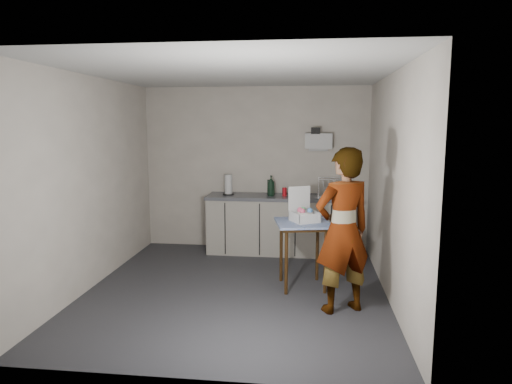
# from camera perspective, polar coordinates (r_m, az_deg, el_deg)

# --- Properties ---
(ground) EXTENTS (4.00, 4.00, 0.00)m
(ground) POSITION_cam_1_polar(r_m,az_deg,el_deg) (5.73, -2.47, -12.09)
(ground) COLOR #27282C
(ground) RESTS_ON ground
(wall_back) EXTENTS (3.60, 0.02, 2.60)m
(wall_back) POSITION_cam_1_polar(r_m,az_deg,el_deg) (7.37, -0.06, 2.95)
(wall_back) COLOR #BFB4A6
(wall_back) RESTS_ON ground
(wall_right) EXTENTS (0.02, 4.00, 2.60)m
(wall_right) POSITION_cam_1_polar(r_m,az_deg,el_deg) (5.42, 16.46, 0.56)
(wall_right) COLOR #BFB4A6
(wall_right) RESTS_ON ground
(wall_left) EXTENTS (0.02, 4.00, 2.60)m
(wall_left) POSITION_cam_1_polar(r_m,az_deg,el_deg) (5.97, -19.78, 1.11)
(wall_left) COLOR #BFB4A6
(wall_left) RESTS_ON ground
(ceiling) EXTENTS (3.60, 4.00, 0.01)m
(ceiling) POSITION_cam_1_polar(r_m,az_deg,el_deg) (5.39, -2.65, 14.66)
(ceiling) COLOR silver
(ceiling) RESTS_ON wall_back
(kitchen_counter) EXTENTS (2.24, 0.62, 0.91)m
(kitchen_counter) POSITION_cam_1_polar(r_m,az_deg,el_deg) (7.19, 2.84, -4.26)
(kitchen_counter) COLOR black
(kitchen_counter) RESTS_ON ground
(wall_shelf) EXTENTS (0.42, 0.18, 0.37)m
(wall_shelf) POSITION_cam_1_polar(r_m,az_deg,el_deg) (7.22, 7.82, 6.31)
(wall_shelf) COLOR silver
(wall_shelf) RESTS_ON ground
(side_table) EXTENTS (0.75, 0.75, 0.83)m
(side_table) POSITION_cam_1_polar(r_m,az_deg,el_deg) (5.65, 5.88, -4.78)
(side_table) COLOR #3B200D
(side_table) RESTS_ON ground
(standing_man) EXTENTS (0.77, 0.68, 1.78)m
(standing_man) POSITION_cam_1_polar(r_m,az_deg,el_deg) (4.96, 10.81, -4.78)
(standing_man) COLOR #B2A593
(standing_man) RESTS_ON ground
(soap_bottle) EXTENTS (0.15, 0.16, 0.32)m
(soap_bottle) POSITION_cam_1_polar(r_m,az_deg,el_deg) (7.04, 1.89, 0.79)
(soap_bottle) COLOR black
(soap_bottle) RESTS_ON kitchen_counter
(soda_can) EXTENTS (0.07, 0.07, 0.13)m
(soda_can) POSITION_cam_1_polar(r_m,az_deg,el_deg) (7.05, 3.58, 0.02)
(soda_can) COLOR red
(soda_can) RESTS_ON kitchen_counter
(dark_bottle) EXTENTS (0.07, 0.07, 0.24)m
(dark_bottle) POSITION_cam_1_polar(r_m,az_deg,el_deg) (7.18, 1.69, 0.61)
(dark_bottle) COLOR black
(dark_bottle) RESTS_ON kitchen_counter
(paper_towel) EXTENTS (0.18, 0.18, 0.32)m
(paper_towel) POSITION_cam_1_polar(r_m,az_deg,el_deg) (7.17, -3.47, 0.87)
(paper_towel) COLOR black
(paper_towel) RESTS_ON kitchen_counter
(dish_rack) EXTENTS (0.41, 0.31, 0.29)m
(dish_rack) POSITION_cam_1_polar(r_m,az_deg,el_deg) (7.12, 9.23, -0.00)
(dish_rack) COLOR white
(dish_rack) RESTS_ON kitchen_counter
(bakery_box) EXTENTS (0.41, 0.41, 0.42)m
(bakery_box) POSITION_cam_1_polar(r_m,az_deg,el_deg) (5.64, 6.01, -2.73)
(bakery_box) COLOR silver
(bakery_box) RESTS_ON side_table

